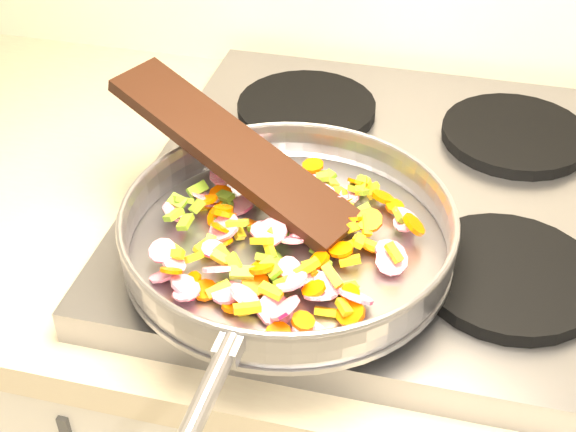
# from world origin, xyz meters

# --- Properties ---
(cooktop) EXTENTS (0.60, 0.60, 0.04)m
(cooktop) POSITION_xyz_m (-0.70, 1.67, 0.92)
(cooktop) COLOR #939399
(cooktop) RESTS_ON counter_top
(grate_fl) EXTENTS (0.19, 0.19, 0.02)m
(grate_fl) POSITION_xyz_m (-0.84, 1.52, 0.95)
(grate_fl) COLOR black
(grate_fl) RESTS_ON cooktop
(grate_fr) EXTENTS (0.19, 0.19, 0.02)m
(grate_fr) POSITION_xyz_m (-0.56, 1.52, 0.95)
(grate_fr) COLOR black
(grate_fr) RESTS_ON cooktop
(grate_bl) EXTENTS (0.19, 0.19, 0.02)m
(grate_bl) POSITION_xyz_m (-0.84, 1.81, 0.95)
(grate_bl) COLOR black
(grate_bl) RESTS_ON cooktop
(grate_br) EXTENTS (0.19, 0.19, 0.02)m
(grate_br) POSITION_xyz_m (-0.56, 1.81, 0.95)
(grate_br) COLOR black
(grate_br) RESTS_ON cooktop
(saute_pan) EXTENTS (0.39, 0.56, 0.05)m
(saute_pan) POSITION_xyz_m (-0.79, 1.50, 0.99)
(saute_pan) COLOR #9E9EA5
(saute_pan) RESTS_ON grate_fl
(vegetable_heap) EXTENTS (0.29, 0.29, 0.05)m
(vegetable_heap) POSITION_xyz_m (-0.79, 1.50, 0.98)
(vegetable_heap) COLOR olive
(vegetable_heap) RESTS_ON saute_pan
(wooden_spatula) EXTENTS (0.31, 0.19, 0.10)m
(wooden_spatula) POSITION_xyz_m (-0.87, 1.57, 1.02)
(wooden_spatula) COLOR black
(wooden_spatula) RESTS_ON saute_pan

